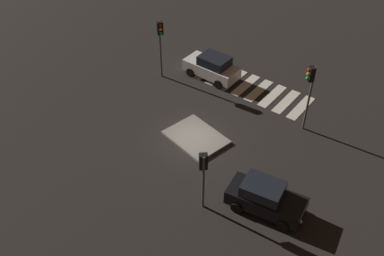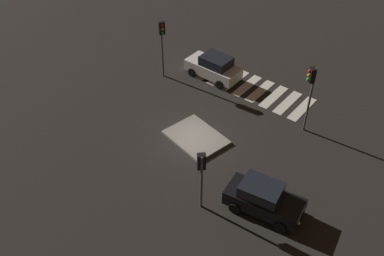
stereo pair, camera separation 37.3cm
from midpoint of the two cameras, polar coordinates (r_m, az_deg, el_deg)
ground_plane at (r=28.40m, az=-0.38°, el=-1.55°), size 80.00×80.00×0.00m
traffic_island at (r=28.45m, az=0.15°, el=-1.23°), size 4.23×3.50×0.18m
car_black at (r=24.04m, az=9.03°, el=-8.92°), size 4.41×2.49×1.84m
car_white at (r=33.76m, az=2.31°, el=7.91°), size 4.36×2.09×1.88m
traffic_light_west at (r=22.57m, az=0.99°, el=-5.17°), size 0.54×0.54×3.73m
traffic_light_east at (r=32.54m, az=-4.48°, el=11.78°), size 0.53×0.54×4.65m
traffic_light_south at (r=27.98m, az=14.68°, el=5.62°), size 0.54×0.54×4.79m
crosswalk_near at (r=33.30m, az=7.46°, el=5.19°), size 8.75×3.20×0.02m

